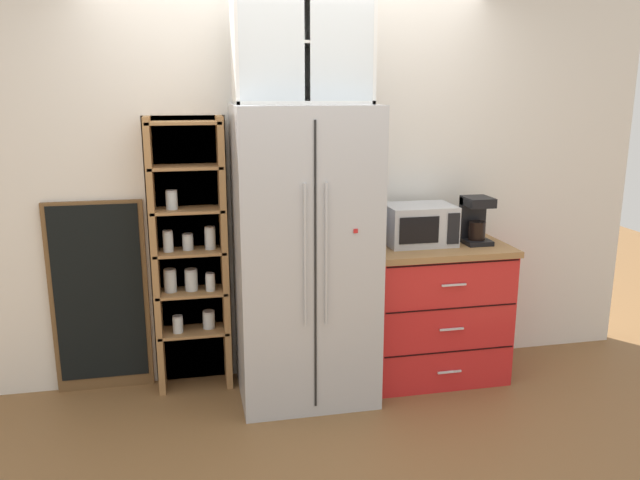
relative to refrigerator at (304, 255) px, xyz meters
The scene contains 12 objects.
ground_plane 0.91m from the refrigerator, 90.01° to the right, with size 10.62×10.62×0.00m, color brown.
wall_back_cream 0.53m from the refrigerator, 90.00° to the left, with size 4.93×0.10×2.55m, color silver.
refrigerator is the anchor object (origin of this frame).
pantry_shelf_column 0.75m from the refrigerator, 157.52° to the left, with size 0.51×0.26×1.75m.
counter_cabinet 1.01m from the refrigerator, ahead, with size 0.92×0.59×0.92m.
microwave 0.81m from the refrigerator, ahead, with size 0.44×0.33×0.26m.
coffee_maker 1.17m from the refrigerator, ahead, with size 0.17×0.20×0.31m.
mug_charcoal 0.91m from the refrigerator, ahead, with size 0.11×0.08×0.09m.
bottle_cobalt 0.53m from the refrigerator, 12.54° to the left, with size 0.06×0.06×0.28m.
bottle_green 0.91m from the refrigerator, ahead, with size 0.07×0.07×0.25m.
upper_cabinet 1.25m from the refrigerator, 90.00° to the left, with size 0.80×0.32×0.68m.
chalkboard_menu 1.33m from the refrigerator, 165.84° to the left, with size 0.60×0.04×1.24m.
Camera 1 is at (-0.69, -3.69, 1.92)m, focal length 35.49 mm.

